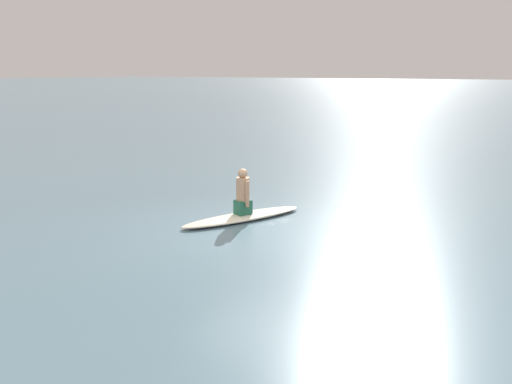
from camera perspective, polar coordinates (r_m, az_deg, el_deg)
The scene contains 3 objects.
ground_plane at distance 11.38m, azimuth -0.02°, elevation -4.11°, with size 400.00×400.00×0.00m, color slate.
surfboard at distance 12.13m, azimuth -1.41°, elevation -2.68°, with size 3.12×0.65×0.14m, color silver.
person_paddler at distance 11.99m, azimuth -1.43°, elevation -0.17°, with size 0.45×0.43×1.05m.
Camera 1 is at (5.67, -9.28, 3.35)m, focal length 37.08 mm.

